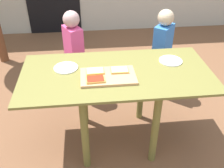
% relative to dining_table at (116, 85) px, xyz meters
% --- Properties ---
extents(ground_plane, '(16.00, 16.00, 0.00)m').
position_rel_dining_table_xyz_m(ground_plane, '(0.00, 0.00, -0.62)').
color(ground_plane, brown).
extents(dining_table, '(1.55, 0.76, 0.75)m').
position_rel_dining_table_xyz_m(dining_table, '(0.00, 0.00, 0.00)').
color(dining_table, olive).
rests_on(dining_table, ground).
extents(cutting_board, '(0.43, 0.27, 0.02)m').
position_rel_dining_table_xyz_m(cutting_board, '(-0.08, -0.07, 0.14)').
color(cutting_board, tan).
rests_on(cutting_board, dining_table).
extents(pizza_slice_near_left, '(0.15, 0.11, 0.02)m').
position_rel_dining_table_xyz_m(pizza_slice_near_left, '(-0.18, -0.13, 0.15)').
color(pizza_slice_near_left, gold).
rests_on(pizza_slice_near_left, cutting_board).
extents(pizza_slice_far_left, '(0.15, 0.10, 0.02)m').
position_rel_dining_table_xyz_m(pizza_slice_far_left, '(-0.17, -0.01, 0.15)').
color(pizza_slice_far_left, gold).
rests_on(pizza_slice_far_left, cutting_board).
extents(pizza_slice_far_right, '(0.14, 0.10, 0.02)m').
position_rel_dining_table_xyz_m(pizza_slice_far_right, '(0.02, -0.01, 0.15)').
color(pizza_slice_far_right, gold).
rests_on(pizza_slice_far_right, cutting_board).
extents(plate_white_left, '(0.20, 0.20, 0.01)m').
position_rel_dining_table_xyz_m(plate_white_left, '(-0.41, 0.11, 0.13)').
color(plate_white_left, white).
rests_on(plate_white_left, dining_table).
extents(plate_white_right, '(0.20, 0.20, 0.01)m').
position_rel_dining_table_xyz_m(plate_white_right, '(0.49, 0.13, 0.13)').
color(plate_white_right, white).
rests_on(plate_white_right, dining_table).
extents(child_left, '(0.23, 0.28, 1.02)m').
position_rel_dining_table_xyz_m(child_left, '(-0.37, 0.78, -0.04)').
color(child_left, '#2D1F47').
rests_on(child_left, ground).
extents(child_right, '(0.26, 0.27, 1.01)m').
position_rel_dining_table_xyz_m(child_right, '(0.60, 0.74, -0.04)').
color(child_right, navy).
rests_on(child_right, ground).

